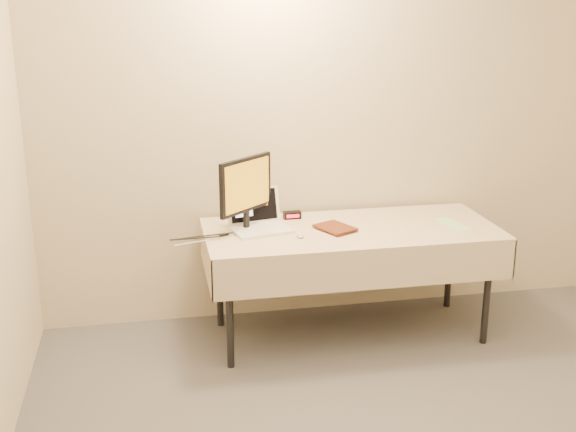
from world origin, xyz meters
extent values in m
cube|color=beige|center=(0.00, 2.50, 1.35)|extent=(4.00, 0.10, 2.70)
cylinder|color=black|center=(-0.82, 1.75, 0.34)|extent=(0.04, 0.04, 0.69)
cylinder|color=black|center=(0.82, 1.75, 0.34)|extent=(0.04, 0.04, 0.69)
cylinder|color=black|center=(-0.82, 2.34, 0.34)|extent=(0.04, 0.04, 0.69)
cylinder|color=black|center=(0.82, 2.34, 0.34)|extent=(0.04, 0.04, 0.69)
cube|color=gray|center=(0.00, 2.04, 0.71)|extent=(1.80, 0.75, 0.04)
cube|color=beige|center=(0.00, 2.04, 0.73)|extent=(1.86, 0.81, 0.01)
cube|color=beige|center=(0.00, 1.64, 0.60)|extent=(1.86, 0.01, 0.25)
cube|color=beige|center=(0.00, 2.45, 0.60)|extent=(1.86, 0.01, 0.25)
cube|color=beige|center=(-0.93, 2.04, 0.60)|extent=(0.01, 0.81, 0.25)
cube|color=beige|center=(0.93, 2.04, 0.60)|extent=(0.01, 0.81, 0.25)
cube|color=white|center=(-0.57, 2.08, 0.75)|extent=(0.39, 0.31, 0.02)
cube|color=white|center=(-0.60, 2.23, 0.87)|extent=(0.36, 0.14, 0.23)
cube|color=black|center=(-0.60, 2.23, 0.87)|extent=(0.31, 0.11, 0.19)
cylinder|color=black|center=(-0.66, 2.12, 0.74)|extent=(0.22, 0.22, 0.01)
cube|color=black|center=(-0.66, 2.12, 0.81)|extent=(0.04, 0.04, 0.11)
cube|color=black|center=(-0.66, 2.12, 1.04)|extent=(0.36, 0.32, 0.34)
cube|color=gold|center=(-0.66, 2.12, 1.04)|extent=(0.31, 0.27, 0.30)
imported|color=#91381A|center=(-0.19, 1.99, 0.86)|extent=(0.17, 0.10, 0.24)
cube|color=black|center=(-0.33, 2.32, 0.76)|extent=(0.12, 0.05, 0.05)
cube|color=#FF0C20|center=(-0.33, 2.29, 0.76)|extent=(0.08, 0.00, 0.02)
ellipsoid|color=silver|center=(-0.36, 1.93, 0.75)|extent=(0.05, 0.09, 0.02)
cube|color=#BCE8B8|center=(0.66, 1.99, 0.74)|extent=(0.17, 0.31, 0.00)
cube|color=black|center=(-0.81, 2.05, 0.74)|extent=(0.06, 0.04, 0.01)
camera|label=1|loc=(-1.23, -2.15, 2.15)|focal=45.00mm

